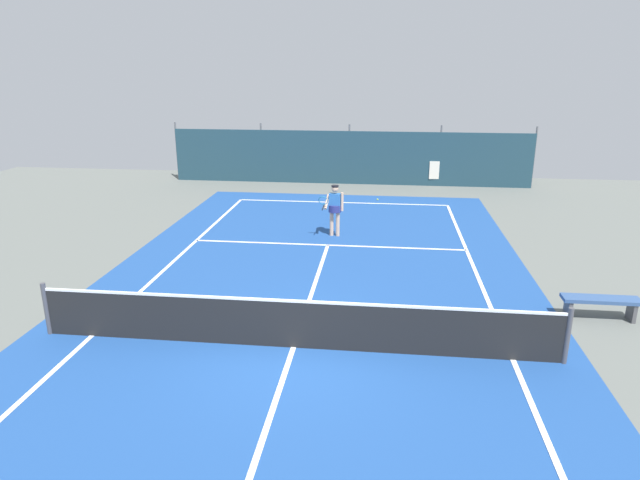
# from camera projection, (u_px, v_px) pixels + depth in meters

# --- Properties ---
(ground_plane) EXTENTS (36.00, 36.00, 0.00)m
(ground_plane) POSITION_uv_depth(u_px,v_px,m) (294.00, 347.00, 10.70)
(ground_plane) COLOR slate
(court_surface) EXTENTS (11.02, 26.60, 0.01)m
(court_surface) POSITION_uv_depth(u_px,v_px,m) (294.00, 347.00, 10.70)
(court_surface) COLOR #1E478C
(court_surface) RESTS_ON ground
(tennis_net) EXTENTS (10.12, 0.10, 1.10)m
(tennis_net) POSITION_uv_depth(u_px,v_px,m) (293.00, 323.00, 10.54)
(tennis_net) COLOR black
(tennis_net) RESTS_ON ground
(back_fence) EXTENTS (16.30, 0.98, 2.70)m
(back_fence) POSITION_uv_depth(u_px,v_px,m) (349.00, 168.00, 25.76)
(back_fence) COLOR #1E3D4C
(back_fence) RESTS_ON ground
(tennis_player) EXTENTS (0.76, 0.72, 1.64)m
(tennis_player) POSITION_uv_depth(u_px,v_px,m) (335.00, 207.00, 17.42)
(tennis_player) COLOR #D8AD8C
(tennis_player) RESTS_ON ground
(tennis_ball_near_player) EXTENTS (0.07, 0.07, 0.07)m
(tennis_ball_near_player) POSITION_uv_depth(u_px,v_px,m) (378.00, 199.00, 22.37)
(tennis_ball_near_player) COLOR #CCDB33
(tennis_ball_near_player) RESTS_ON ground
(parked_car) EXTENTS (2.32, 4.35, 1.68)m
(parked_car) POSITION_uv_depth(u_px,v_px,m) (441.00, 160.00, 26.75)
(parked_car) COLOR silver
(parked_car) RESTS_ON ground
(courtside_bench) EXTENTS (1.60, 0.40, 0.49)m
(courtside_bench) POSITION_uv_depth(u_px,v_px,m) (601.00, 303.00, 11.80)
(courtside_bench) COLOR #335184
(courtside_bench) RESTS_ON ground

